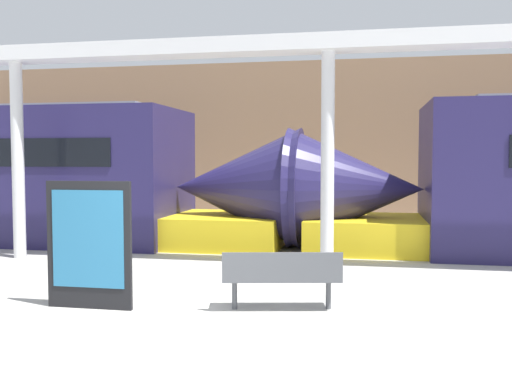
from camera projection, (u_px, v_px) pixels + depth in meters
name	position (u px, v px, depth m)	size (l,w,h in m)	color
ground_plane	(172.00, 343.00, 6.05)	(60.00, 60.00, 0.00)	#B2AFA8
station_wall	(301.00, 142.00, 17.86)	(56.00, 0.20, 5.00)	#937051
bench_near	(282.00, 275.00, 7.33)	(1.59, 0.73, 0.78)	#4C4F54
trash_bin	(109.00, 256.00, 8.74)	(0.49, 0.49, 0.94)	black
poster_board	(89.00, 244.00, 7.42)	(1.17, 0.07, 1.67)	black
support_column_near	(328.00, 161.00, 10.05)	(0.24, 0.24, 3.83)	silver
support_column_far	(18.00, 161.00, 11.20)	(0.24, 0.24, 3.83)	silver
canopy_beam	(328.00, 43.00, 9.93)	(28.00, 0.60, 0.28)	silver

